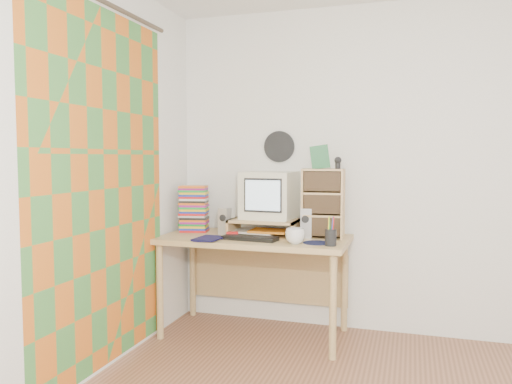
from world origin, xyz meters
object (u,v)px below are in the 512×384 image
Objects in this scene: keyboard at (250,238)px; cd_rack at (323,203)px; mug at (295,236)px; crt_monitor at (268,195)px; diary at (198,236)px; desk at (257,253)px; dvd_stack at (194,213)px.

cd_rack is (0.48, 0.27, 0.24)m from keyboard.
keyboard is at bearing 170.50° from mug.
diary is at bearing -133.04° from crt_monitor.
mug reaches higher than desk.
keyboard is 1.34× the size of dvd_stack.
dvd_stack reaches higher than keyboard.
crt_monitor is (0.07, 0.09, 0.44)m from desk.
keyboard is 2.98× the size of mug.
cd_rack is (1.04, 0.01, 0.10)m from dvd_stack.
crt_monitor reaches higher than dvd_stack.
desk is 0.45m from crt_monitor.
diary is (-0.35, -0.30, 0.16)m from desk.
mug is (-0.13, -0.33, -0.20)m from cd_rack.
mug is at bearing -31.08° from dvd_stack.
dvd_stack is 0.59× the size of cd_rack.
diary is (-0.71, -0.03, -0.03)m from mug.
crt_monitor is 0.53m from mug.
cd_rack reaches higher than keyboard.
mug is at bearing -115.46° from cd_rack.
desk is at bearing 44.36° from diary.
cd_rack is 0.41m from mug.
crt_monitor reaches higher than keyboard.
diary is at bearing -160.80° from cd_rack.
diary is at bearing -160.63° from keyboard.
crt_monitor reaches higher than desk.
cd_rack is at bearing -11.05° from dvd_stack.
cd_rack is 3.78× the size of mug.
desk is 0.26m from keyboard.
keyboard is 0.60m from cd_rack.
cd_rack is at bearing 26.70° from diary.
crt_monitor is at bearing -7.83° from dvd_stack.
dvd_stack is (-0.56, 0.26, 0.14)m from keyboard.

